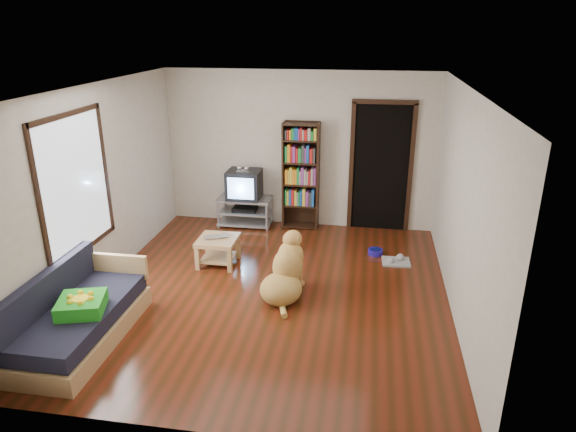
% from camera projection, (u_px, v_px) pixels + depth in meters
% --- Properties ---
extents(ground, '(5.00, 5.00, 0.00)m').
position_uv_depth(ground, '(272.00, 292.00, 6.68)').
color(ground, '#531C0E').
rests_on(ground, ground).
extents(ceiling, '(5.00, 5.00, 0.00)m').
position_uv_depth(ceiling, '(269.00, 88.00, 5.76)').
color(ceiling, white).
rests_on(ceiling, ground).
extents(wall_back, '(4.50, 0.00, 4.50)m').
position_uv_depth(wall_back, '(299.00, 150.00, 8.53)').
color(wall_back, beige).
rests_on(wall_back, ground).
extents(wall_front, '(4.50, 0.00, 4.50)m').
position_uv_depth(wall_front, '(207.00, 300.00, 3.91)').
color(wall_front, beige).
rests_on(wall_front, ground).
extents(wall_left, '(0.00, 5.00, 5.00)m').
position_uv_depth(wall_left, '(98.00, 188.00, 6.56)').
color(wall_left, beige).
rests_on(wall_left, ground).
extents(wall_right, '(0.00, 5.00, 5.00)m').
position_uv_depth(wall_right, '(463.00, 208.00, 5.88)').
color(wall_right, beige).
rests_on(wall_right, ground).
extents(green_cushion, '(0.57, 0.57, 0.15)m').
position_uv_depth(green_cushion, '(82.00, 305.00, 5.41)').
color(green_cushion, green).
rests_on(green_cushion, sofa).
extents(laptop, '(0.41, 0.36, 0.03)m').
position_uv_depth(laptop, '(217.00, 238.00, 7.30)').
color(laptop, silver).
rests_on(laptop, coffee_table).
extents(dog_bowl, '(0.22, 0.22, 0.08)m').
position_uv_depth(dog_bowl, '(375.00, 252.00, 7.75)').
color(dog_bowl, '#221591').
rests_on(dog_bowl, ground).
extents(grey_rag, '(0.41, 0.34, 0.03)m').
position_uv_depth(grey_rag, '(396.00, 262.00, 7.49)').
color(grey_rag, '#9A9A9A').
rests_on(grey_rag, ground).
extents(window, '(0.03, 1.46, 1.70)m').
position_uv_depth(window, '(76.00, 185.00, 6.02)').
color(window, white).
rests_on(window, wall_left).
extents(doorway, '(1.03, 0.05, 2.19)m').
position_uv_depth(doorway, '(381.00, 165.00, 8.37)').
color(doorway, black).
rests_on(doorway, wall_back).
extents(tv_stand, '(0.90, 0.45, 0.50)m').
position_uv_depth(tv_stand, '(245.00, 211.00, 8.79)').
color(tv_stand, '#99999E').
rests_on(tv_stand, ground).
extents(crt_tv, '(0.55, 0.52, 0.58)m').
position_uv_depth(crt_tv, '(245.00, 184.00, 8.65)').
color(crt_tv, black).
rests_on(crt_tv, tv_stand).
extents(bookshelf, '(0.60, 0.30, 1.80)m').
position_uv_depth(bookshelf, '(301.00, 170.00, 8.48)').
color(bookshelf, black).
rests_on(bookshelf, ground).
extents(sofa, '(0.80, 1.80, 0.80)m').
position_uv_depth(sofa, '(79.00, 319.00, 5.59)').
color(sofa, tan).
rests_on(sofa, ground).
extents(coffee_table, '(0.55, 0.55, 0.40)m').
position_uv_depth(coffee_table, '(218.00, 246.00, 7.37)').
color(coffee_table, tan).
rests_on(coffee_table, ground).
extents(dog, '(0.65, 1.04, 0.84)m').
position_uv_depth(dog, '(286.00, 274.00, 6.49)').
color(dog, '#B88647').
rests_on(dog, ground).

